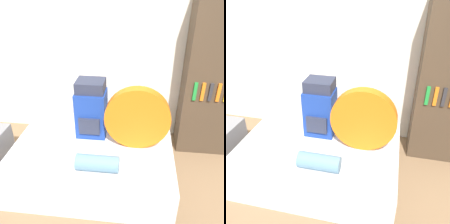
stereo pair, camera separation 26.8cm
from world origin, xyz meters
TOP-DOWN VIEW (x-y plane):
  - wall_back at (0.00, 1.80)m, footprint 8.00×0.05m
  - bed at (0.19, 0.79)m, footprint 1.84×1.39m
  - backpack at (0.14, 1.03)m, footprint 0.35×0.33m
  - tent_bag at (0.69, 0.84)m, footprint 0.72×0.13m
  - sleeping_roll at (0.32, 0.38)m, footprint 0.44×0.17m
  - bookshelf at (1.60, 1.52)m, footprint 0.69×0.41m

SIDE VIEW (x-z plane):
  - bed at x=0.19m, z-range 0.00..0.43m
  - sleeping_roll at x=0.32m, z-range 0.43..0.60m
  - backpack at x=0.14m, z-range 0.42..1.12m
  - tent_bag at x=0.69m, z-range 0.43..1.15m
  - bookshelf at x=1.60m, z-range 0.00..2.00m
  - wall_back at x=0.00m, z-range 0.00..2.60m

